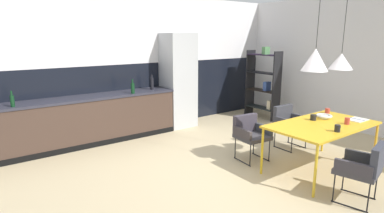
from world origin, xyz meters
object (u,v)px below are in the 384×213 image
Objects in this scene: armchair_head_of_table at (250,131)px; mug_tall_blue at (338,128)px; bottle_vinegar_dark at (152,83)px; dining_table at (322,127)px; mug_wide_latte at (313,117)px; fruit_bowl at (324,116)px; open_book at (357,120)px; refrigerator_column at (178,81)px; pendant_lamp_over_table_far at (341,61)px; mug_glass_clear at (328,111)px; bottle_oil_tall at (133,88)px; bottle_wine_green at (12,100)px; pendant_lamp_over_table_near at (315,60)px; open_shelf_unit at (264,83)px; armchair_near_window at (288,120)px; armchair_facing_counter at (365,165)px; mug_white_ceramic at (347,121)px.

armchair_head_of_table is 6.03× the size of mug_tall_blue.
bottle_vinegar_dark is at bearing 102.67° from mug_tall_blue.
mug_wide_latte is (0.08, 0.20, 0.09)m from dining_table.
open_book is at bearing -46.45° from fruit_bowl.
pendant_lamp_over_table_far reaches higher than refrigerator_column.
pendant_lamp_over_table_far reaches higher than mug_glass_clear.
bottle_oil_tall is at bearing -160.28° from bottle_vinegar_dark.
pendant_lamp_over_table_near is at bearing -43.78° from bottle_wine_green.
open_shelf_unit is at bearing 56.61° from dining_table.
mug_wide_latte is at bearing 144.50° from open_book.
bottle_wine_green reaches higher than mug_tall_blue.
open_book is 0.53m from mug_glass_clear.
fruit_bowl is 4.94m from bottle_wine_green.
pendant_lamp_over_table_near is at bearing -179.24° from dining_table.
armchair_head_of_table is at bearing -94.03° from refrigerator_column.
mug_tall_blue is at bearing -33.02° from open_shelf_unit.
mug_wide_latte is at bearing -82.28° from refrigerator_column.
mug_glass_clear reaches higher than dining_table.
armchair_head_of_table is at bearing 1.36° from armchair_near_window.
fruit_bowl is 2.91m from open_shelf_unit.
bottle_wine_green is 5.10m from pendant_lamp_over_table_far.
mug_white_ceramic is at bearing 27.94° from armchair_facing_counter.
open_book is 2.54× the size of mug_tall_blue.
armchair_head_of_table is at bearing 135.45° from fruit_bowl.
bottle_vinegar_dark is 1.21× the size of bottle_wine_green.
pendant_lamp_over_table_far is (-0.15, -0.96, 1.14)m from armchair_near_window.
pendant_lamp_over_table_near reaches higher than armchair_head_of_table.
armchair_head_of_table is at bearing -35.12° from bottle_wine_green.
refrigerator_column is at bearing 92.32° from mug_tall_blue.
open_shelf_unit is (1.69, 2.47, 0.09)m from mug_wide_latte.
armchair_facing_counter is at bearing -139.00° from mug_white_ceramic.
refrigerator_column reaches higher than armchair_facing_counter.
mug_tall_blue is (0.15, -3.66, -0.25)m from refrigerator_column.
mug_white_ceramic is 5.16m from bottle_wine_green.
open_shelf_unit reaches higher than mug_glass_clear.
bottle_wine_green is (-3.70, 2.94, 0.23)m from mug_wide_latte.
bottle_vinegar_dark is at bearing -102.78° from open_shelf_unit.
armchair_head_of_table is 1.00m from mug_wide_latte.
bottle_wine_green is at bearing -94.97° from open_shelf_unit.
bottle_vinegar_dark is (0.54, 0.19, 0.02)m from bottle_oil_tall.
dining_table is at bearing -154.29° from mug_glass_clear.
open_shelf_unit is at bearing 51.94° from pendant_lamp_over_table_near.
bottle_vinegar_dark reaches higher than open_book.
refrigerator_column is at bearing 90.16° from pendant_lamp_over_table_near.
bottle_oil_tall is 0.22× the size of pendant_lamp_over_table_far.
refrigerator_column is at bearing 97.72° from mug_wide_latte.
fruit_bowl is at bearing -37.29° from bottle_wine_green.
mug_tall_blue and mug_white_ceramic have the same top height.
armchair_facing_counter is (-0.94, -1.81, -0.00)m from armchair_near_window.
armchair_facing_counter is at bearing -133.76° from mug_glass_clear.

